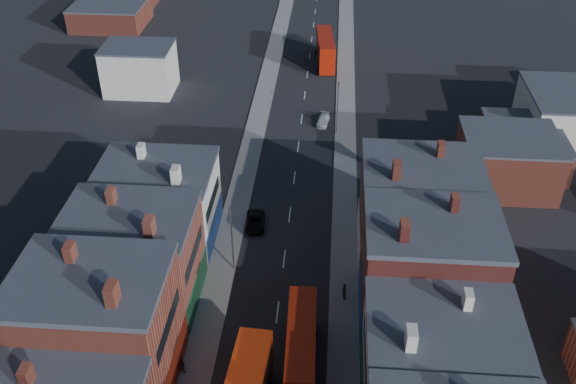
% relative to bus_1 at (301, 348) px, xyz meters
% --- Properties ---
extents(pavement_west, '(3.00, 200.00, 0.12)m').
position_rel_bus_1_xyz_m(pavement_west, '(-9.18, 32.66, -2.49)').
color(pavement_west, gray).
rests_on(pavement_west, ground).
extents(pavement_east, '(3.00, 200.00, 0.12)m').
position_rel_bus_1_xyz_m(pavement_east, '(3.82, 32.66, -2.49)').
color(pavement_east, gray).
rests_on(pavement_east, ground).
extents(lamp_post_2, '(0.25, 0.70, 8.12)m').
position_rel_bus_1_xyz_m(lamp_post_2, '(-7.88, 12.66, 2.16)').
color(lamp_post_2, slate).
rests_on(lamp_post_2, ground).
extents(lamp_post_3, '(0.25, 0.70, 8.12)m').
position_rel_bus_1_xyz_m(lamp_post_3, '(2.52, 42.66, 2.16)').
color(lamp_post_3, slate).
rests_on(lamp_post_3, ground).
extents(bus_1, '(2.99, 10.99, 4.72)m').
position_rel_bus_1_xyz_m(bus_1, '(0.00, 0.00, 0.00)').
color(bus_1, '#A11E09').
rests_on(bus_1, ground).
extents(bus_2, '(3.71, 11.71, 4.97)m').
position_rel_bus_1_xyz_m(bus_2, '(0.13, 67.39, 0.14)').
color(bus_2, '#9D1606').
rests_on(bus_2, ground).
extents(car_2, '(2.42, 4.65, 1.25)m').
position_rel_bus_1_xyz_m(car_2, '(-6.48, 20.31, -1.92)').
color(car_2, black).
rests_on(car_2, ground).
extents(car_3, '(2.07, 4.06, 1.13)m').
position_rel_bus_1_xyz_m(car_3, '(0.53, 45.42, -1.98)').
color(car_3, silver).
rests_on(car_3, ground).
extents(ped_1, '(0.83, 0.58, 1.56)m').
position_rel_bus_1_xyz_m(ped_1, '(-10.38, -1.28, -1.65)').
color(ped_1, '#421A1B').
rests_on(ped_1, pavement_west).
extents(ped_3, '(0.70, 1.16, 1.85)m').
position_rel_bus_1_xyz_m(ped_3, '(3.78, 9.06, -1.50)').
color(ped_3, '#5A574D').
rests_on(ped_3, pavement_east).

